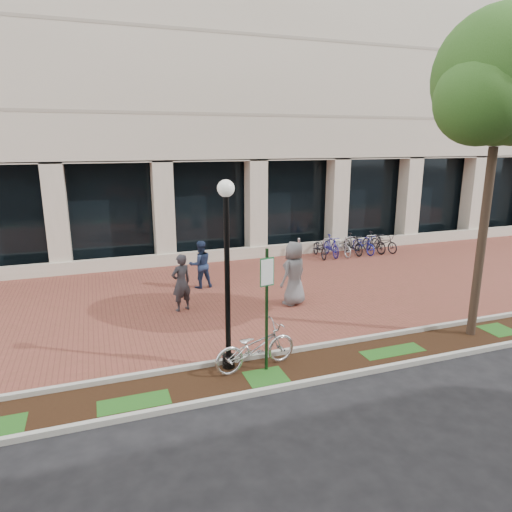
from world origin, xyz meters
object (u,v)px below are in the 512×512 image
object	(u,v)px
parking_sign	(267,296)
pedestrian_mid	(200,264)
locked_bicycle	(256,347)
pedestrian_left	(181,283)
bike_rack_cluster	(353,245)
lamppost	(227,266)
pedestrian_right	(294,273)
street_tree	(502,86)
bollard	(299,247)

from	to	relation	value
parking_sign	pedestrian_mid	distance (m)	6.38
locked_bicycle	pedestrian_left	distance (m)	4.24
bike_rack_cluster	lamppost	bearing A→B (deg)	-132.83
parking_sign	pedestrian_right	xyz separation A→B (m)	(2.32, 3.70, -0.74)
locked_bicycle	pedestrian_mid	bearing A→B (deg)	-10.76
parking_sign	locked_bicycle	bearing A→B (deg)	128.31
pedestrian_mid	pedestrian_right	bearing A→B (deg)	126.73
parking_sign	locked_bicycle	xyz separation A→B (m)	(-0.20, 0.17, -1.22)
lamppost	pedestrian_left	distance (m)	4.20
street_tree	bollard	distance (m)	10.76
street_tree	pedestrian_left	bearing A→B (deg)	148.20
pedestrian_left	bike_rack_cluster	distance (m)	9.64
lamppost	pedestrian_right	bearing A→B (deg)	46.95
street_tree	pedestrian_mid	distance (m)	10.13
pedestrian_left	bollard	xyz separation A→B (m)	(6.06, 4.78, -0.43)
locked_bicycle	pedestrian_right	size ratio (longest dim) A/B	0.99
pedestrian_left	lamppost	bearing A→B (deg)	73.33
locked_bicycle	pedestrian_right	world-z (taller)	pedestrian_right
parking_sign	lamppost	distance (m)	1.07
street_tree	bollard	world-z (taller)	street_tree
lamppost	bike_rack_cluster	size ratio (longest dim) A/B	1.02
parking_sign	street_tree	bearing A→B (deg)	-10.20
parking_sign	pedestrian_left	world-z (taller)	parking_sign
street_tree	parking_sign	bearing A→B (deg)	-179.66
locked_bicycle	bollard	size ratio (longest dim) A/B	2.27
pedestrian_right	parking_sign	bearing A→B (deg)	30.28
lamppost	street_tree	size ratio (longest dim) A/B	0.53
street_tree	pedestrian_left	xyz separation A→B (m)	(-6.90, 4.28, -5.32)
locked_bicycle	pedestrian_right	xyz separation A→B (m)	(2.52, 3.52, 0.48)
street_tree	pedestrian_mid	bearing A→B (deg)	133.05
locked_bicycle	parking_sign	bearing A→B (deg)	-140.35
pedestrian_mid	parking_sign	bearing A→B (deg)	85.07
pedestrian_right	bollard	xyz separation A→B (m)	(2.68, 5.40, -0.56)
bike_rack_cluster	bollard	bearing A→B (deg)	173.44
parking_sign	locked_bicycle	world-z (taller)	parking_sign
parking_sign	lamppost	world-z (taller)	lamppost
pedestrian_mid	bollard	world-z (taller)	pedestrian_mid
lamppost	pedestrian_mid	distance (m)	6.15
lamppost	pedestrian_mid	size ratio (longest dim) A/B	2.53
locked_bicycle	pedestrian_mid	world-z (taller)	pedestrian_mid
parking_sign	bollard	xyz separation A→B (m)	(5.00, 9.09, -1.30)
street_tree	pedestrian_right	bearing A→B (deg)	133.82
parking_sign	locked_bicycle	distance (m)	1.25
street_tree	locked_bicycle	xyz separation A→B (m)	(-6.03, 0.14, -5.68)
pedestrian_mid	pedestrian_left	bearing A→B (deg)	57.37
pedestrian_right	bike_rack_cluster	bearing A→B (deg)	-163.49
pedestrian_mid	bollard	size ratio (longest dim) A/B	1.91
locked_bicycle	street_tree	bearing A→B (deg)	-100.50
parking_sign	pedestrian_right	bearing A→B (deg)	47.37
parking_sign	pedestrian_left	bearing A→B (deg)	93.35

